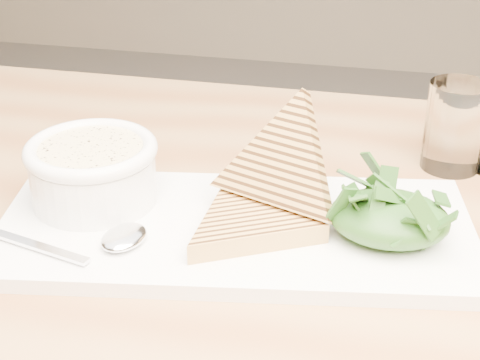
% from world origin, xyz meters
% --- Properties ---
extents(table_top, '(1.27, 0.85, 0.04)m').
position_xyz_m(table_top, '(-0.19, 0.23, 0.76)').
color(table_top, brown).
rests_on(table_top, ground).
extents(table_leg_bl, '(0.06, 0.06, 0.74)m').
position_xyz_m(table_leg_bl, '(-0.78, 0.60, 0.37)').
color(table_leg_bl, brown).
rests_on(table_leg_bl, ground).
extents(platter, '(0.46, 0.26, 0.01)m').
position_xyz_m(platter, '(-0.28, 0.26, 0.79)').
color(platter, white).
rests_on(platter, table_top).
extents(soup_bowl, '(0.12, 0.12, 0.05)m').
position_xyz_m(soup_bowl, '(-0.43, 0.28, 0.82)').
color(soup_bowl, white).
rests_on(soup_bowl, platter).
extents(soup, '(0.10, 0.10, 0.01)m').
position_xyz_m(soup, '(-0.43, 0.28, 0.85)').
color(soup, beige).
rests_on(soup, soup_bowl).
extents(bowl_rim, '(0.13, 0.13, 0.01)m').
position_xyz_m(bowl_rim, '(-0.43, 0.28, 0.85)').
color(bowl_rim, white).
rests_on(bowl_rim, soup_bowl).
extents(sandwich_flat, '(0.20, 0.20, 0.02)m').
position_xyz_m(sandwich_flat, '(-0.27, 0.25, 0.80)').
color(sandwich_flat, '#B38543').
rests_on(sandwich_flat, platter).
extents(sandwich_lean, '(0.19, 0.19, 0.17)m').
position_xyz_m(sandwich_lean, '(-0.25, 0.29, 0.84)').
color(sandwich_lean, '#B38543').
rests_on(sandwich_lean, sandwich_flat).
extents(salad_base, '(0.11, 0.08, 0.04)m').
position_xyz_m(salad_base, '(-0.15, 0.27, 0.81)').
color(salad_base, '#164611').
rests_on(salad_base, platter).
extents(arugula_pile, '(0.11, 0.10, 0.05)m').
position_xyz_m(arugula_pile, '(-0.15, 0.27, 0.82)').
color(arugula_pile, '#305320').
rests_on(arugula_pile, platter).
extents(spoon_bowl, '(0.05, 0.06, 0.01)m').
position_xyz_m(spoon_bowl, '(-0.37, 0.21, 0.80)').
color(spoon_bowl, silver).
rests_on(spoon_bowl, platter).
extents(spoon_handle, '(0.12, 0.04, 0.00)m').
position_xyz_m(spoon_handle, '(-0.45, 0.18, 0.80)').
color(spoon_handle, silver).
rests_on(spoon_handle, platter).
extents(glass_near, '(0.06, 0.06, 0.10)m').
position_xyz_m(glass_near, '(-0.09, 0.45, 0.83)').
color(glass_near, white).
rests_on(glass_near, table_top).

